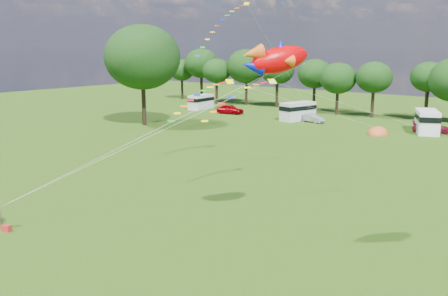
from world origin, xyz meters
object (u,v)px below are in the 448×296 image
Objects in this scene: car_a at (230,109)px; tent_orange at (378,135)px; fish_kite at (274,60)px; campervan_c at (427,121)px; car_b at (312,118)px; campervan_a at (201,102)px; campervan_b at (298,111)px; car_c at (432,127)px; big_tree at (142,57)px.

car_a reaches higher than tent_orange.
fish_kite is (8.68, -36.09, 9.88)m from tent_orange.
tent_orange is at bearing 117.80° from campervan_c.
car_b is at bearing 71.20° from campervan_c.
tent_orange is at bearing -98.44° from car_b.
campervan_b is (19.14, -0.68, 0.11)m from campervan_a.
campervan_a is 36.80m from campervan_c.
car_b is 1.18× the size of tent_orange.
big_tree is at bearing 101.49° from car_c.
car_c is 0.87× the size of campervan_a.
campervan_a is 0.89× the size of campervan_b.
campervan_c is at bearing -74.25° from car_b.
campervan_c is (31.42, 17.84, -7.53)m from big_tree.
campervan_b reaches higher than car_a.
car_a reaches higher than car_c.
car_c is 7.27m from tent_orange.
campervan_a is 58.87m from fish_kite.
big_tree is at bearing 95.50° from campervan_c.
fish_kite is at bearing -136.90° from campervan_b.
car_b is 2.73m from campervan_b.
campervan_c is (29.38, 1.77, 0.76)m from car_a.
campervan_b is at bearing -98.16° from campervan_a.
car_c reaches higher than car_b.
car_a is 0.77× the size of campervan_b.
big_tree reaches higher than campervan_b.
campervan_b reaches higher than campervan_a.
big_tree is at bearing 90.28° from fish_kite.
car_c is at bearing 50.96° from tent_orange.
big_tree is 24.66m from car_b.
fish_kite is (41.42, -40.93, 8.62)m from campervan_a.
fish_kite reaches higher than car_c.
campervan_b is 2.01× the size of tent_orange.
campervan_a is at bearing 171.58° from tent_orange.
car_c is at bearing 38.94° from fish_kite.
big_tree is 3.96× the size of car_b.
car_b is 0.91× the size of fish_kite.
tent_orange is at bearing 46.82° from fish_kite.
campervan_a is 1.39× the size of fish_kite.
car_b is 21.75m from campervan_a.
campervan_b is at bearing 91.72° from car_b.
tent_orange is (11.02, -3.77, -0.57)m from car_b.
car_b is 0.55× the size of campervan_c.
tent_orange is at bearing 122.64° from car_c.
tent_orange is (25.33, -3.40, -0.71)m from car_a.
car_c is 1.57× the size of tent_orange.
car_a is at bearing 69.37° from campervan_c.
car_c is at bearing -97.28° from car_a.
tent_orange is (13.60, -4.17, -1.37)m from campervan_b.
tent_orange is at bearing 24.84° from big_tree.
car_c is 42.92m from fish_kite.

